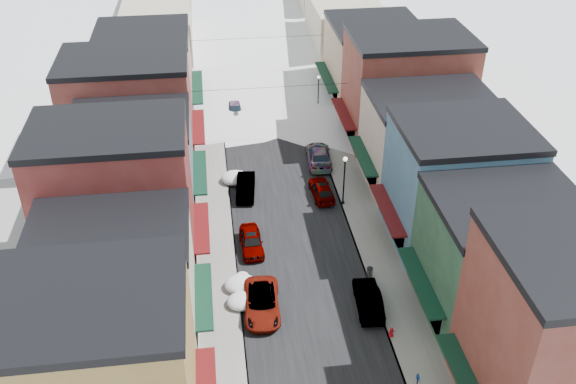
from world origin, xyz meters
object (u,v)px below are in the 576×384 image
object	(u,v)px
fire_hydrant	(391,332)
trash_can	(370,272)
car_dark_hatch	(246,187)
streetlamp_near	(344,175)
car_green_sedan	(368,299)
car_silver_sedan	(251,241)
car_white_suv	(262,303)

from	to	relation	value
fire_hydrant	trash_can	distance (m)	6.40
car_dark_hatch	fire_hydrant	world-z (taller)	car_dark_hatch
car_dark_hatch	streetlamp_near	world-z (taller)	streetlamp_near
car_green_sedan	car_silver_sedan	bearing A→B (deg)	-41.95
fire_hydrant	trash_can	size ratio (longest dim) A/B	0.90
streetlamp_near	car_dark_hatch	bearing A→B (deg)	161.41
fire_hydrant	trash_can	xyz separation A→B (m)	(0.00, 6.40, 0.08)
car_silver_sedan	streetlamp_near	size ratio (longest dim) A/B	0.92
car_white_suv	fire_hydrant	xyz separation A→B (m)	(8.70, -3.84, -0.28)
trash_can	streetlamp_near	distance (m)	10.72
car_white_suv	car_silver_sedan	size ratio (longest dim) A/B	1.23
car_silver_sedan	car_dark_hatch	world-z (taller)	car_dark_hatch
trash_can	streetlamp_near	bearing A→B (deg)	90.00
car_silver_sedan	car_dark_hatch	distance (m)	8.38
car_green_sedan	trash_can	bearing A→B (deg)	-101.75
car_silver_sedan	fire_hydrant	size ratio (longest dim) A/B	5.99
car_white_suv	car_green_sedan	world-z (taller)	car_green_sedan
car_green_sedan	streetlamp_near	xyz separation A→B (m)	(0.90, 13.62, 2.42)
car_dark_hatch	car_green_sedan	xyz separation A→B (m)	(7.80, -16.55, 0.02)
car_white_suv	car_green_sedan	size ratio (longest dim) A/B	1.13
car_green_sedan	fire_hydrant	xyz separation A→B (m)	(0.90, -3.17, -0.31)
car_white_suv	trash_can	xyz separation A→B (m)	(8.70, 2.56, -0.19)
car_silver_sedan	trash_can	distance (m)	10.14
car_dark_hatch	streetlamp_near	distance (m)	9.50
car_white_suv	car_green_sedan	distance (m)	7.83
car_silver_sedan	streetlamp_near	distance (m)	10.69
car_white_suv	fire_hydrant	bearing A→B (deg)	-20.38
car_silver_sedan	streetlamp_near	xyz separation A→B (m)	(8.85, 5.46, 2.46)
car_dark_hatch	trash_can	world-z (taller)	car_dark_hatch
car_dark_hatch	fire_hydrant	xyz separation A→B (m)	(8.70, -19.71, -0.29)
car_silver_sedan	trash_can	bearing A→B (deg)	-31.35
car_dark_hatch	car_green_sedan	world-z (taller)	car_green_sedan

